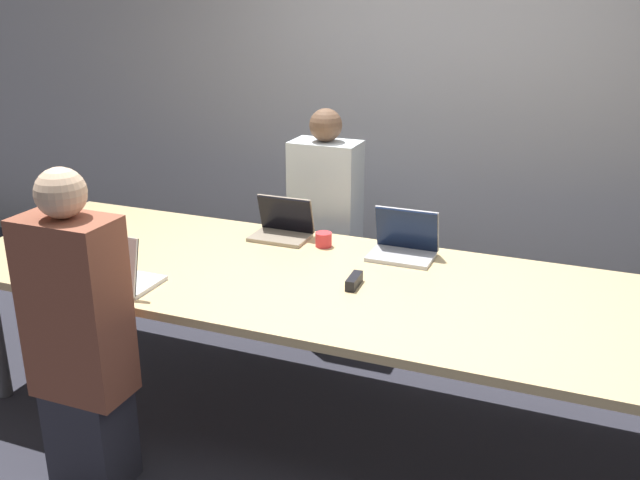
{
  "coord_description": "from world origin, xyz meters",
  "views": [
    {
      "loc": [
        1.02,
        -2.87,
        2.08
      ],
      "look_at": [
        -0.18,
        0.1,
        0.92
      ],
      "focal_mm": 40.0,
      "sensor_mm": 36.0,
      "label": 1
    }
  ],
  "objects_px": {
    "laptop_far_midleft": "(283,226)",
    "cup_far_midleft": "(324,240)",
    "person_near_left": "(80,341)",
    "laptop_far_center": "(404,243)",
    "stapler": "(354,281)",
    "person_far_midleft": "(325,230)",
    "laptop_near_left": "(115,273)"
  },
  "relations": [
    {
      "from": "laptop_far_midleft",
      "to": "cup_far_midleft",
      "type": "xyz_separation_m",
      "value": [
        0.26,
        -0.05,
        -0.03
      ]
    },
    {
      "from": "person_near_left",
      "to": "laptop_far_center",
      "type": "bearing_deg",
      "value": -129.82
    },
    {
      "from": "laptop_far_center",
      "to": "person_near_left",
      "type": "xyz_separation_m",
      "value": [
        -1.03,
        -1.24,
        -0.15
      ]
    },
    {
      "from": "laptop_far_midleft",
      "to": "cup_far_midleft",
      "type": "distance_m",
      "value": 0.27
    },
    {
      "from": "laptop_far_midleft",
      "to": "stapler",
      "type": "relative_size",
      "value": 2.06
    },
    {
      "from": "person_far_midleft",
      "to": "person_near_left",
      "type": "xyz_separation_m",
      "value": [
        -0.42,
        -1.7,
        0.01
      ]
    },
    {
      "from": "laptop_far_midleft",
      "to": "person_far_midleft",
      "type": "relative_size",
      "value": 0.22
    },
    {
      "from": "laptop_far_midleft",
      "to": "laptop_far_center",
      "type": "height_order",
      "value": "laptop_far_center"
    },
    {
      "from": "cup_far_midleft",
      "to": "laptop_far_center",
      "type": "bearing_deg",
      "value": 3.53
    },
    {
      "from": "laptop_far_midleft",
      "to": "laptop_near_left",
      "type": "xyz_separation_m",
      "value": [
        -0.4,
        -0.92,
        0.01
      ]
    },
    {
      "from": "person_far_midleft",
      "to": "laptop_far_center",
      "type": "relative_size",
      "value": 4.33
    },
    {
      "from": "laptop_far_midleft",
      "to": "person_far_midleft",
      "type": "bearing_deg",
      "value": 80.13
    },
    {
      "from": "stapler",
      "to": "person_far_midleft",
      "type": "bearing_deg",
      "value": 115.29
    },
    {
      "from": "laptop_near_left",
      "to": "stapler",
      "type": "distance_m",
      "value": 1.08
    },
    {
      "from": "person_far_midleft",
      "to": "laptop_far_center",
      "type": "height_order",
      "value": "person_far_midleft"
    },
    {
      "from": "person_near_left",
      "to": "laptop_far_midleft",
      "type": "bearing_deg",
      "value": -105.2
    },
    {
      "from": "cup_far_midleft",
      "to": "stapler",
      "type": "xyz_separation_m",
      "value": [
        0.32,
        -0.44,
        -0.01
      ]
    },
    {
      "from": "laptop_far_midleft",
      "to": "stapler",
      "type": "distance_m",
      "value": 0.76
    },
    {
      "from": "person_far_midleft",
      "to": "stapler",
      "type": "relative_size",
      "value": 9.29
    },
    {
      "from": "laptop_far_center",
      "to": "stapler",
      "type": "xyz_separation_m",
      "value": [
        -0.1,
        -0.46,
        -0.05
      ]
    },
    {
      "from": "person_far_midleft",
      "to": "laptop_far_center",
      "type": "xyz_separation_m",
      "value": [
        0.61,
        -0.47,
        0.16
      ]
    },
    {
      "from": "person_far_midleft",
      "to": "laptop_far_midleft",
      "type": "bearing_deg",
      "value": -99.87
    },
    {
      "from": "laptop_far_midleft",
      "to": "cup_far_midleft",
      "type": "height_order",
      "value": "laptop_far_midleft"
    },
    {
      "from": "laptop_far_center",
      "to": "cup_far_midleft",
      "type": "bearing_deg",
      "value": -176.47
    },
    {
      "from": "laptop_far_center",
      "to": "stapler",
      "type": "relative_size",
      "value": 2.14
    },
    {
      "from": "person_near_left",
      "to": "person_far_midleft",
      "type": "bearing_deg",
      "value": -103.85
    },
    {
      "from": "laptop_far_center",
      "to": "person_near_left",
      "type": "height_order",
      "value": "person_near_left"
    },
    {
      "from": "laptop_far_midleft",
      "to": "stapler",
      "type": "xyz_separation_m",
      "value": [
        0.58,
        -0.49,
        -0.04
      ]
    },
    {
      "from": "cup_far_midleft",
      "to": "laptop_near_left",
      "type": "bearing_deg",
      "value": -127.31
    },
    {
      "from": "cup_far_midleft",
      "to": "person_near_left",
      "type": "distance_m",
      "value": 1.36
    },
    {
      "from": "cup_far_midleft",
      "to": "laptop_near_left",
      "type": "height_order",
      "value": "laptop_near_left"
    },
    {
      "from": "laptop_far_center",
      "to": "person_far_midleft",
      "type": "bearing_deg",
      "value": 142.77
    }
  ]
}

